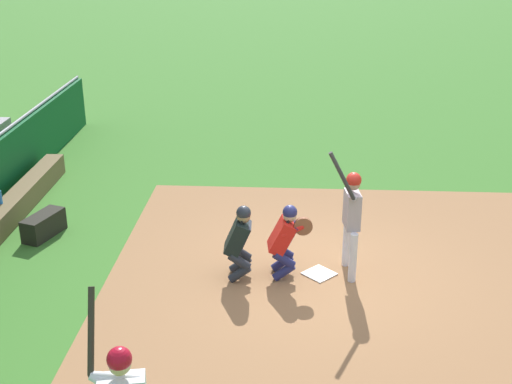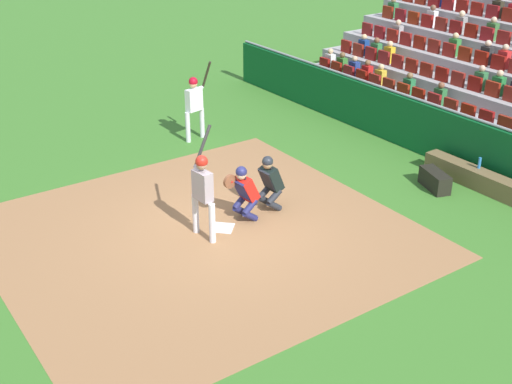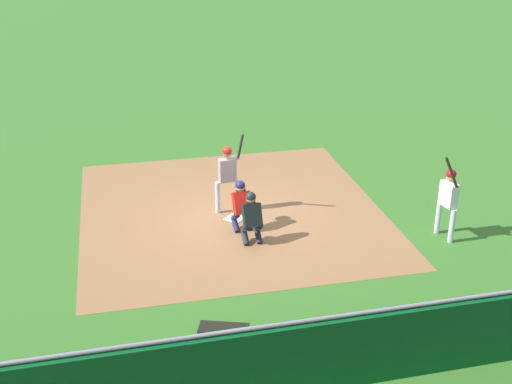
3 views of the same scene
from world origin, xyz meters
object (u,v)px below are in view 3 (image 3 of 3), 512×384
at_px(on_deck_batter, 448,196).
at_px(catcher_crouching, 242,203).
at_px(water_bottle_on_bench, 207,358).
at_px(dugout_bench, 160,379).
at_px(home_plate_umpire, 252,216).
at_px(equipment_duffel_bag, 224,337).
at_px(home_plate_marker, 235,218).
at_px(batter_at_plate, 228,172).

bearing_deg(on_deck_batter, catcher_crouching, 161.27).
distance_m(water_bottle_on_bench, on_deck_batter, 7.48).
distance_m(catcher_crouching, dugout_bench, 5.95).
bearing_deg(catcher_crouching, home_plate_umpire, -83.74).
bearing_deg(equipment_duffel_bag, on_deck_batter, 45.20).
distance_m(home_plate_marker, on_deck_batter, 5.25).
distance_m(home_plate_umpire, dugout_bench, 5.33).
distance_m(home_plate_umpire, on_deck_batter, 4.63).
distance_m(batter_at_plate, water_bottle_on_bench, 6.73).
relative_size(home_plate_marker, water_bottle_on_bench, 1.66).
bearing_deg(home_plate_marker, water_bottle_on_bench, -105.71).
relative_size(home_plate_umpire, dugout_bench, 0.30).
bearing_deg(water_bottle_on_bench, catcher_crouching, 72.19).
distance_m(home_plate_marker, dugout_bench, 6.44).
relative_size(catcher_crouching, dugout_bench, 0.30).
relative_size(water_bottle_on_bench, on_deck_batter, 0.12).
height_order(dugout_bench, on_deck_batter, on_deck_batter).
bearing_deg(catcher_crouching, home_plate_marker, 95.70).
xyz_separation_m(catcher_crouching, home_plate_umpire, (0.08, -0.74, -0.01)).
bearing_deg(catcher_crouching, on_deck_batter, -18.73).
bearing_deg(dugout_bench, equipment_duffel_bag, 35.29).
height_order(water_bottle_on_bench, on_deck_batter, on_deck_batter).
distance_m(catcher_crouching, on_deck_batter, 4.89).
height_order(batter_at_plate, on_deck_batter, batter_at_plate).
relative_size(equipment_duffel_bag, on_deck_batter, 0.41).
distance_m(dugout_bench, on_deck_batter, 8.14).
distance_m(catcher_crouching, home_plate_umpire, 0.74).
height_order(batter_at_plate, water_bottle_on_bench, batter_at_plate).
height_order(batter_at_plate, dugout_bench, batter_at_plate).
bearing_deg(water_bottle_on_bench, batter_at_plate, 75.96).
bearing_deg(dugout_bench, home_plate_umpire, 60.55).
height_order(batter_at_plate, home_plate_umpire, batter_at_plate).
xyz_separation_m(catcher_crouching, on_deck_batter, (4.61, -1.56, 0.39)).
xyz_separation_m(dugout_bench, on_deck_batter, (7.15, 3.80, 0.88)).
bearing_deg(home_plate_umpire, dugout_bench, -119.45).
xyz_separation_m(catcher_crouching, dugout_bench, (-2.53, -5.37, -0.49)).
xyz_separation_m(home_plate_marker, on_deck_batter, (4.67, -2.14, 1.08)).
xyz_separation_m(batter_at_plate, catcher_crouching, (0.12, -1.06, -0.40)).
relative_size(home_plate_marker, on_deck_batter, 0.20).
bearing_deg(home_plate_marker, dugout_bench, -112.61).
height_order(home_plate_umpire, water_bottle_on_bench, home_plate_umpire).
height_order(home_plate_marker, equipment_duffel_bag, equipment_duffel_bag).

